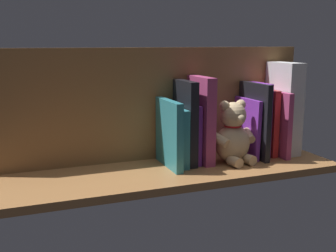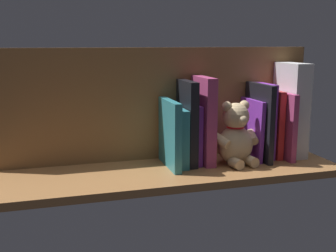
% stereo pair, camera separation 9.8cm
% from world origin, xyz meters
% --- Properties ---
extents(ground_plane, '(1.02, 0.29, 0.02)m').
position_xyz_m(ground_plane, '(0.00, 0.00, -0.01)').
color(ground_plane, '#9E6B3D').
extents(shelf_back_panel, '(1.02, 0.02, 0.35)m').
position_xyz_m(shelf_back_panel, '(0.00, -0.12, 0.17)').
color(shelf_back_panel, brown).
rests_on(shelf_back_panel, ground_plane).
extents(dictionary_thick_white, '(0.06, 0.14, 0.30)m').
position_xyz_m(dictionary_thick_white, '(-0.42, -0.04, 0.15)').
color(dictionary_thick_white, silver).
rests_on(dictionary_thick_white, ground_plane).
extents(book_0, '(0.02, 0.17, 0.21)m').
position_xyz_m(book_0, '(-0.38, -0.03, 0.10)').
color(book_0, '#B23F72').
rests_on(book_0, ground_plane).
extents(book_1, '(0.02, 0.13, 0.21)m').
position_xyz_m(book_1, '(-0.36, -0.05, 0.11)').
color(book_1, red).
rests_on(book_1, ground_plane).
extents(book_2, '(0.03, 0.12, 0.24)m').
position_xyz_m(book_2, '(-0.33, -0.05, 0.12)').
color(book_2, purple).
rests_on(book_2, ground_plane).
extents(book_3, '(0.02, 0.17, 0.24)m').
position_xyz_m(book_3, '(-0.30, -0.03, 0.12)').
color(book_3, black).
rests_on(book_3, ground_plane).
extents(book_4, '(0.02, 0.15, 0.19)m').
position_xyz_m(book_4, '(-0.28, -0.04, 0.09)').
color(book_4, purple).
rests_on(book_4, ground_plane).
extents(teddy_bear, '(0.15, 0.13, 0.19)m').
position_xyz_m(teddy_bear, '(-0.21, 0.00, 0.08)').
color(teddy_bear, '#D1B284').
rests_on(teddy_bear, ground_plane).
extents(book_5, '(0.03, 0.14, 0.26)m').
position_xyz_m(book_5, '(-0.12, -0.04, 0.13)').
color(book_5, '#B23F72').
rests_on(book_5, ground_plane).
extents(book_6, '(0.01, 0.13, 0.18)m').
position_xyz_m(book_6, '(-0.10, -0.05, 0.09)').
color(book_6, purple).
rests_on(book_6, ground_plane).
extents(book_7, '(0.03, 0.14, 0.25)m').
position_xyz_m(book_7, '(-0.07, -0.04, 0.13)').
color(book_7, black).
rests_on(book_7, ground_plane).
extents(book_8, '(0.03, 0.15, 0.17)m').
position_xyz_m(book_8, '(-0.04, -0.04, 0.09)').
color(book_8, teal).
rests_on(book_8, ground_plane).
extents(book_9, '(0.02, 0.17, 0.20)m').
position_xyz_m(book_9, '(-0.01, -0.03, 0.10)').
color(book_9, teal).
rests_on(book_9, ground_plane).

